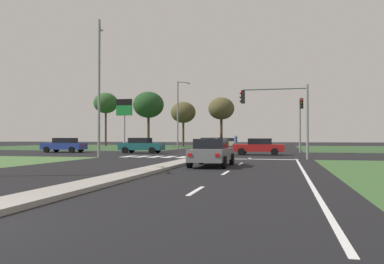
% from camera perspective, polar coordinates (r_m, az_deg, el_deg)
% --- Properties ---
extents(ground_plane, '(200.00, 200.00, 0.00)m').
position_cam_1_polar(ground_plane, '(35.85, 3.57, -3.29)').
color(ground_plane, black).
extents(grass_verge_far_left, '(35.00, 35.00, 0.01)m').
position_cam_1_polar(grass_verge_far_left, '(67.61, -14.58, -2.10)').
color(grass_verge_far_left, '#2D4C28').
rests_on(grass_verge_far_left, ground).
extents(median_island_near, '(1.20, 22.00, 0.14)m').
position_cam_1_polar(median_island_near, '(17.44, -6.97, -5.66)').
color(median_island_near, gray).
rests_on(median_island_near, ground).
extents(median_island_far, '(1.20, 36.00, 0.14)m').
position_cam_1_polar(median_island_far, '(60.63, 7.53, -2.21)').
color(median_island_far, gray).
rests_on(median_island_far, ground).
extents(lane_dash_near, '(0.14, 2.00, 0.01)m').
position_cam_1_polar(lane_dash_near, '(11.46, 0.55, -8.53)').
color(lane_dash_near, silver).
rests_on(lane_dash_near, ground).
extents(lane_dash_second, '(0.14, 2.00, 0.01)m').
position_cam_1_polar(lane_dash_second, '(17.33, 4.92, -5.91)').
color(lane_dash_second, silver).
rests_on(lane_dash_second, ground).
extents(lane_dash_third, '(0.14, 2.00, 0.01)m').
position_cam_1_polar(lane_dash_third, '(23.27, 7.05, -4.61)').
color(lane_dash_third, silver).
rests_on(lane_dash_third, ground).
extents(lane_dash_fourth, '(0.14, 2.00, 0.01)m').
position_cam_1_polar(lane_dash_fourth, '(29.23, 8.31, -3.83)').
color(lane_dash_fourth, silver).
rests_on(lane_dash_fourth, ground).
extents(edge_line_right, '(0.14, 24.00, 0.01)m').
position_cam_1_polar(edge_line_right, '(17.40, 16.07, -5.86)').
color(edge_line_right, silver).
rests_on(edge_line_right, ground).
extents(stop_bar_near, '(6.40, 0.50, 0.01)m').
position_cam_1_polar(stop_bar_near, '(28.44, 8.78, -3.91)').
color(stop_bar_near, silver).
rests_on(stop_bar_near, ground).
extents(crosswalk_bar_near, '(0.70, 2.80, 0.01)m').
position_cam_1_polar(crosswalk_bar_near, '(32.60, -9.17, -3.52)').
color(crosswalk_bar_near, silver).
rests_on(crosswalk_bar_near, ground).
extents(crosswalk_bar_second, '(0.70, 2.80, 0.01)m').
position_cam_1_polar(crosswalk_bar_second, '(32.18, -7.28, -3.56)').
color(crosswalk_bar_second, silver).
rests_on(crosswalk_bar_second, ground).
extents(crosswalk_bar_third, '(0.70, 2.80, 0.01)m').
position_cam_1_polar(crosswalk_bar_third, '(31.80, -5.33, -3.59)').
color(crosswalk_bar_third, silver).
rests_on(crosswalk_bar_third, ground).
extents(crosswalk_bar_fourth, '(0.70, 2.80, 0.01)m').
position_cam_1_polar(crosswalk_bar_fourth, '(31.45, -3.34, -3.62)').
color(crosswalk_bar_fourth, silver).
rests_on(crosswalk_bar_fourth, ground).
extents(crosswalk_bar_fifth, '(0.70, 2.80, 0.01)m').
position_cam_1_polar(crosswalk_bar_fifth, '(31.14, -1.31, -3.65)').
color(crosswalk_bar_fifth, silver).
rests_on(crosswalk_bar_fifth, ground).
extents(car_grey_near, '(1.99, 4.59, 1.48)m').
position_cam_1_polar(car_grey_near, '(21.21, 2.89, -2.93)').
color(car_grey_near, slate).
rests_on(car_grey_near, ground).
extents(car_teal_second, '(4.40, 1.96, 1.53)m').
position_cam_1_polar(car_teal_second, '(39.46, -7.38, -1.92)').
color(car_teal_second, '#19565B').
rests_on(car_teal_second, ground).
extents(car_beige_third, '(2.07, 4.20, 1.49)m').
position_cam_1_polar(car_beige_third, '(62.56, 5.46, -1.53)').
color(car_beige_third, '#BCAD8E').
rests_on(car_beige_third, ground).
extents(car_silver_fourth, '(2.04, 4.36, 1.53)m').
position_cam_1_polar(car_silver_fourth, '(44.83, 2.49, -1.79)').
color(car_silver_fourth, '#B7B7BC').
rests_on(car_silver_fourth, ground).
extents(car_navy_fifth, '(2.04, 4.47, 1.55)m').
position_cam_1_polar(car_navy_fifth, '(50.84, 3.78, -1.67)').
color(car_navy_fifth, '#161E47').
rests_on(car_navy_fifth, ground).
extents(car_red_sixth, '(4.50, 2.10, 1.47)m').
position_cam_1_polar(car_red_sixth, '(35.52, 9.68, -2.08)').
color(car_red_sixth, '#A31919').
rests_on(car_red_sixth, ground).
extents(car_blue_seventh, '(4.53, 2.00, 1.52)m').
position_cam_1_polar(car_blue_seventh, '(43.00, -18.06, -1.80)').
color(car_blue_seventh, navy).
rests_on(car_blue_seventh, ground).
extents(traffic_signal_far_right, '(0.32, 4.40, 5.50)m').
position_cam_1_polar(traffic_signal_far_right, '(40.42, 15.47, 2.38)').
color(traffic_signal_far_right, gray).
rests_on(traffic_signal_far_right, ground).
extents(traffic_signal_near_right, '(4.86, 0.32, 5.29)m').
position_cam_1_polar(traffic_signal_near_right, '(28.79, 12.78, 3.44)').
color(traffic_signal_near_right, gray).
rests_on(traffic_signal_near_right, ground).
extents(street_lamp_second, '(1.35, 2.40, 10.80)m').
position_cam_1_polar(street_lamp_second, '(31.96, -13.32, 7.20)').
color(street_lamp_second, gray).
rests_on(street_lamp_second, ground).
extents(street_lamp_third, '(1.72, 1.25, 9.22)m').
position_cam_1_polar(street_lamp_third, '(53.52, -1.93, 3.01)').
color(street_lamp_third, gray).
rests_on(street_lamp_third, ground).
extents(pedestrian_at_median, '(0.34, 0.34, 1.76)m').
position_cam_1_polar(pedestrian_at_median, '(48.54, 6.39, -1.21)').
color(pedestrian_at_median, '#9E8966').
rests_on(pedestrian_at_median, median_island_far).
extents(fuel_price_totem, '(1.80, 0.24, 5.78)m').
position_cam_1_polar(fuel_price_totem, '(43.74, -9.81, 2.70)').
color(fuel_price_totem, silver).
rests_on(fuel_price_totem, ground).
extents(treeline_near, '(4.42, 4.42, 9.79)m').
position_cam_1_polar(treeline_near, '(73.96, -12.40, 4.09)').
color(treeline_near, '#423323').
rests_on(treeline_near, ground).
extents(treeline_second, '(5.38, 5.38, 9.59)m').
position_cam_1_polar(treeline_second, '(69.38, -6.33, 3.92)').
color(treeline_second, '#423323').
rests_on(treeline_second, ground).
extents(treeline_third, '(4.21, 4.21, 7.62)m').
position_cam_1_polar(treeline_third, '(66.67, -1.27, 2.84)').
color(treeline_third, '#423323').
rests_on(treeline_third, ground).
extents(treeline_fourth, '(4.42, 4.42, 8.38)m').
position_cam_1_polar(treeline_fourth, '(66.92, 4.27, 3.38)').
color(treeline_fourth, '#423323').
rests_on(treeline_fourth, ground).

